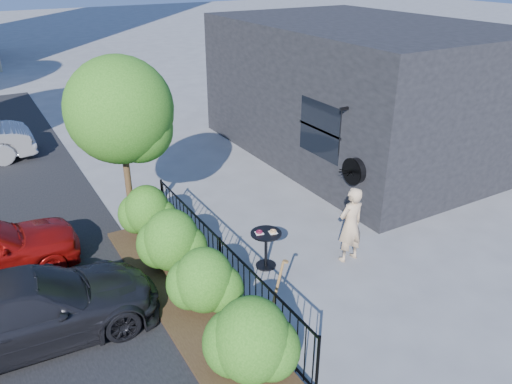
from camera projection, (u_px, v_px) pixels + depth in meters
ground at (287, 265)px, 10.17m from camera, size 120.00×120.00×0.00m
shop_building at (357, 89)px, 15.33m from camera, size 6.22×9.00×4.00m
fence at (221, 263)px, 9.25m from camera, size 0.05×6.05×1.10m
planting_bed at (187, 297)px, 9.15m from camera, size 1.30×6.00×0.08m
shrubs at (188, 263)px, 9.00m from camera, size 1.10×5.60×1.24m
patio_tree at (124, 116)px, 10.12m from camera, size 2.20×2.20×3.94m
cafe_table at (266, 243)px, 9.92m from camera, size 0.62×0.62×0.83m
woman at (351, 225)px, 10.04m from camera, size 0.61×0.41×1.63m
shovel at (274, 300)px, 8.21m from camera, size 0.44×0.17×1.32m
car_darkgrey at (28, 309)px, 7.97m from camera, size 4.21×1.85×1.20m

